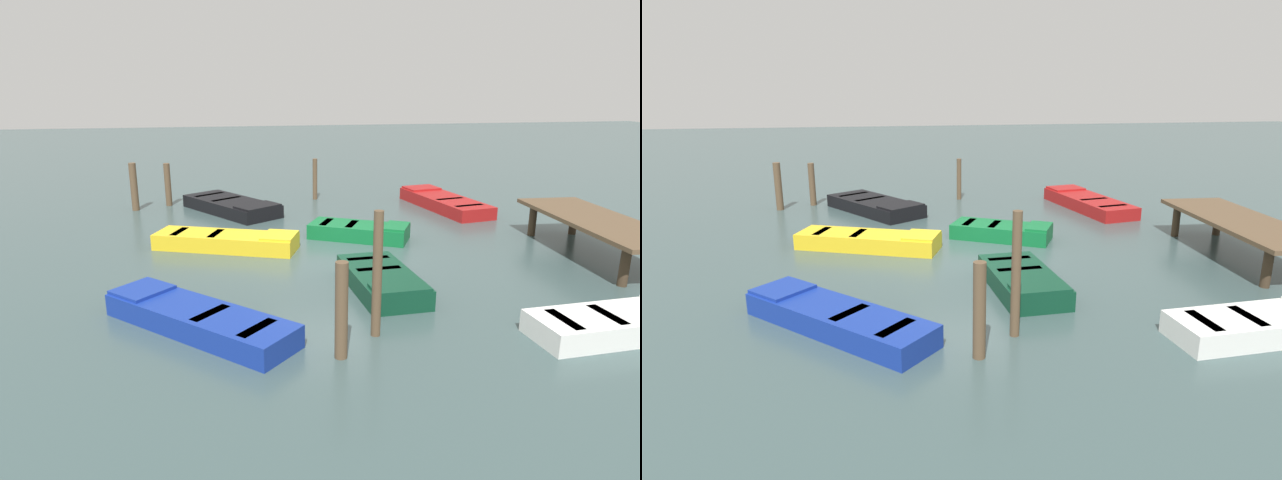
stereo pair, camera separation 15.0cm
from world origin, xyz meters
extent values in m
plane|color=#384C4C|center=(0.00, 0.00, 0.00)|extent=(80.00, 80.00, 0.00)
cube|color=brown|center=(1.35, 6.60, 0.90)|extent=(5.04, 1.99, 0.10)
cylinder|color=#3C2E20|center=(3.30, 5.89, 0.42)|extent=(0.20, 0.20, 0.85)
cylinder|color=#3C2E20|center=(-0.59, 7.31, 0.42)|extent=(0.20, 0.20, 0.85)
cylinder|color=#3C2E20|center=(-0.66, 6.10, 0.42)|extent=(0.20, 0.20, 0.85)
cube|color=#0F602D|center=(-1.16, 1.27, 0.20)|extent=(2.17, 2.84, 0.40)
cube|color=orange|center=(-1.16, 1.27, 0.34)|extent=(1.78, 2.38, 0.04)
cube|color=#0F602D|center=(-0.68, 2.19, 0.43)|extent=(1.12, 0.96, 0.06)
cube|color=#B06E1E|center=(-1.25, 1.10, 0.38)|extent=(0.83, 0.56, 0.04)
cube|color=#B06E1E|center=(-1.59, 0.45, 0.38)|extent=(0.83, 0.56, 0.04)
cube|color=navy|center=(3.99, -2.80, 0.20)|extent=(3.36, 3.42, 0.40)
cube|color=silver|center=(3.99, -2.80, 0.34)|extent=(2.81, 2.86, 0.04)
cube|color=navy|center=(2.97, -3.86, 0.43)|extent=(1.24, 1.24, 0.06)
cube|color=#A4A49F|center=(4.19, -2.60, 0.38)|extent=(0.71, 0.70, 0.04)
cube|color=#A4A49F|center=(4.91, -1.86, 0.38)|extent=(0.71, 0.70, 0.04)
cube|color=#0C3823|center=(2.66, 0.83, 0.20)|extent=(2.68, 1.37, 0.40)
cube|color=maroon|center=(2.66, 0.83, 0.34)|extent=(2.27, 1.08, 0.04)
cube|color=#0C3823|center=(3.67, 0.89, 0.43)|extent=(0.64, 1.13, 0.06)
cube|color=maroon|center=(2.46, 0.82, 0.38)|extent=(0.26, 0.96, 0.04)
cube|color=maroon|center=(1.74, 0.78, 0.38)|extent=(0.26, 0.96, 0.04)
cube|color=maroon|center=(-4.24, 4.98, 0.20)|extent=(4.11, 1.97, 0.40)
cube|color=black|center=(-4.24, 4.98, 0.34)|extent=(3.47, 1.58, 0.04)
cube|color=maroon|center=(-5.75, 4.70, 0.43)|extent=(1.06, 1.28, 0.06)
cube|color=black|center=(-3.95, 5.04, 0.38)|extent=(0.38, 1.01, 0.04)
cube|color=black|center=(-2.88, 5.23, 0.38)|extent=(0.38, 1.01, 0.04)
cube|color=black|center=(-4.94, -2.10, 0.20)|extent=(3.81, 3.23, 0.40)
cube|color=gray|center=(-4.94, -2.10, 0.34)|extent=(3.19, 2.66, 0.04)
cube|color=black|center=(-3.77, -1.31, 0.43)|extent=(1.38, 1.51, 0.06)
cube|color=#776E5D|center=(-5.17, -2.26, 0.38)|extent=(0.79, 1.03, 0.04)
cube|color=#776E5D|center=(-6.00, -2.82, 0.38)|extent=(0.79, 1.03, 0.04)
cube|color=gold|center=(-0.81, -2.30, 0.20)|extent=(2.26, 3.77, 0.40)
cube|color=#4C3319|center=(-0.81, -2.30, 0.34)|extent=(1.85, 3.18, 0.04)
cube|color=gold|center=(-0.31, -0.98, 0.43)|extent=(1.16, 1.08, 0.06)
cube|color=#42301E|center=(-0.90, -2.56, 0.38)|extent=(0.83, 0.47, 0.04)
cube|color=#42301E|center=(-1.25, -3.49, 0.38)|extent=(0.83, 0.47, 0.04)
cube|color=silver|center=(5.37, 4.20, 0.20)|extent=(1.27, 3.09, 0.40)
cube|color=#334772|center=(5.37, 4.20, 0.34)|extent=(1.01, 2.62, 0.04)
cube|color=navy|center=(5.38, 3.97, 0.38)|extent=(0.85, 0.25, 0.04)
cube|color=navy|center=(5.44, 3.14, 0.38)|extent=(0.85, 0.25, 0.04)
cylinder|color=brown|center=(-5.73, -5.23, 0.79)|extent=(0.23, 0.23, 1.57)
cylinder|color=brown|center=(5.36, -0.59, 0.79)|extent=(0.20, 0.20, 1.57)
cylinder|color=brown|center=(4.69, 0.15, 1.09)|extent=(0.16, 0.16, 2.17)
cylinder|color=brown|center=(-6.29, -4.20, 0.73)|extent=(0.21, 0.21, 1.46)
cylinder|color=brown|center=(-6.46, 0.93, 0.74)|extent=(0.16, 0.16, 1.47)
camera|label=1|loc=(12.97, -2.23, 4.18)|focal=31.01mm
camera|label=2|loc=(13.00, -2.08, 4.18)|focal=31.01mm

